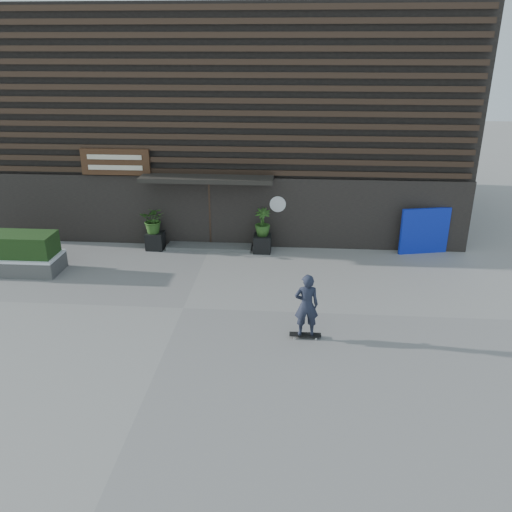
# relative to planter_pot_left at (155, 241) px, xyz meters

# --- Properties ---
(ground) EXTENTS (80.00, 80.00, 0.00)m
(ground) POSITION_rel_planter_pot_left_xyz_m (1.90, -4.40, -0.30)
(ground) COLOR gray
(ground) RESTS_ON ground
(entrance_step) EXTENTS (3.00, 0.80, 0.12)m
(entrance_step) POSITION_rel_planter_pot_left_xyz_m (1.90, 0.20, -0.24)
(entrance_step) COLOR #525250
(entrance_step) RESTS_ON ground
(planter_pot_left) EXTENTS (0.60, 0.60, 0.60)m
(planter_pot_left) POSITION_rel_planter_pot_left_xyz_m (0.00, 0.00, 0.00)
(planter_pot_left) COLOR black
(planter_pot_left) RESTS_ON ground
(bamboo_left) EXTENTS (0.86, 0.75, 0.96)m
(bamboo_left) POSITION_rel_planter_pot_left_xyz_m (0.00, 0.00, 0.78)
(bamboo_left) COLOR #2D591E
(bamboo_left) RESTS_ON planter_pot_left
(planter_pot_right) EXTENTS (0.60, 0.60, 0.60)m
(planter_pot_right) POSITION_rel_planter_pot_left_xyz_m (3.80, 0.00, 0.00)
(planter_pot_right) COLOR black
(planter_pot_right) RESTS_ON ground
(bamboo_right) EXTENTS (0.54, 0.54, 0.96)m
(bamboo_right) POSITION_rel_planter_pot_left_xyz_m (3.80, 0.00, 0.78)
(bamboo_right) COLOR #2D591E
(bamboo_right) RESTS_ON planter_pot_right
(raised_bed) EXTENTS (3.50, 1.20, 0.50)m
(raised_bed) POSITION_rel_planter_pot_left_xyz_m (-4.24, -2.30, -0.05)
(raised_bed) COLOR #484845
(raised_bed) RESTS_ON ground
(snow_layer) EXTENTS (3.50, 1.20, 0.08)m
(snow_layer) POSITION_rel_planter_pot_left_xyz_m (-4.24, -2.30, 0.24)
(snow_layer) COLOR white
(snow_layer) RESTS_ON raised_bed
(hedge) EXTENTS (3.30, 1.00, 0.70)m
(hedge) POSITION_rel_planter_pot_left_xyz_m (-4.24, -2.30, 0.63)
(hedge) COLOR #193513
(hedge) RESTS_ON snow_layer
(blue_tarp) EXTENTS (1.70, 0.50, 1.61)m
(blue_tarp) POSITION_rel_planter_pot_left_xyz_m (9.36, 0.30, 0.51)
(blue_tarp) COLOR #0D20B3
(blue_tarp) RESTS_ON ground
(building) EXTENTS (18.00, 11.00, 8.00)m
(building) POSITION_rel_planter_pot_left_xyz_m (1.90, 5.56, 3.69)
(building) COLOR black
(building) RESTS_ON ground
(skateboarder) EXTENTS (0.78, 0.43, 1.71)m
(skateboarder) POSITION_rel_planter_pot_left_xyz_m (5.23, -5.71, 0.59)
(skateboarder) COLOR black
(skateboarder) RESTS_ON ground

